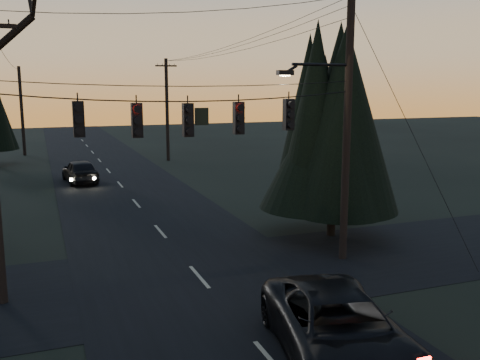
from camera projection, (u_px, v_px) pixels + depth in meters
name	position (u px, v px, depth m)	size (l,w,h in m)	color
main_road	(143.00, 212.00, 27.00)	(8.00, 120.00, 0.02)	black
cross_road	(199.00, 277.00, 17.79)	(60.00, 7.00, 0.02)	black
utility_pole_right	(342.00, 259.00, 19.71)	(5.00, 0.30, 10.00)	black
utility_pole_left	(3.00, 303.00, 15.71)	(1.80, 0.30, 8.50)	black
utility_pole_far_r	(168.00, 160.00, 45.50)	(1.80, 0.30, 8.50)	black
utility_pole_far_l	(25.00, 155.00, 48.86)	(0.30, 0.30, 8.00)	black
span_signal_assembly	(190.00, 118.00, 16.79)	(11.50, 0.44, 1.53)	black
evergreen_right	(334.00, 121.00, 21.95)	(4.71, 4.71, 8.53)	black
suv_near	(339.00, 329.00, 12.22)	(2.65, 5.74, 1.60)	black
sedan_oncoming_a	(80.00, 171.00, 35.00)	(1.80, 4.49, 1.53)	black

